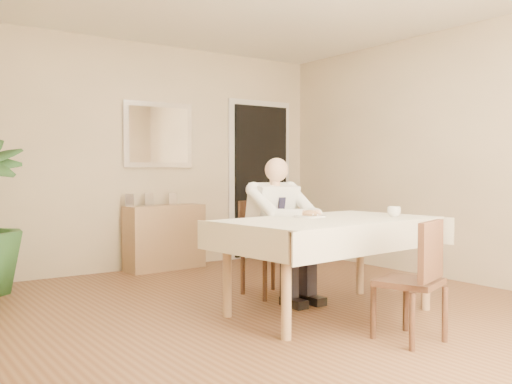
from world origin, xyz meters
TOP-DOWN VIEW (x-y plane):
  - room at (0.00, 0.00)m, footprint 5.00×5.02m
  - doorway at (1.55, 2.46)m, footprint 0.96×0.07m
  - mirror at (0.10, 2.47)m, footprint 0.86×0.04m
  - dining_table at (0.26, -0.28)m, footprint 1.82×1.19m
  - chair_far at (0.26, 0.59)m, footprint 0.41×0.41m
  - chair_near at (0.21, -1.20)m, footprint 0.49×0.50m
  - seated_man at (0.26, 0.31)m, footprint 0.48×0.72m
  - plate at (0.23, -0.09)m, footprint 0.26×0.26m
  - food at (0.23, -0.09)m, footprint 0.14×0.14m
  - knife at (0.27, -0.15)m, footprint 0.01×0.13m
  - fork at (0.19, -0.15)m, footprint 0.01×0.13m
  - coffee_mug at (0.81, -0.46)m, footprint 0.13×0.13m
  - sideboard at (0.10, 2.32)m, footprint 0.94×0.39m
  - photo_frame_left at (-0.31, 2.35)m, footprint 0.10×0.02m
  - photo_frame_center at (-0.07, 2.37)m, footprint 0.10×0.02m
  - photo_frame_right at (0.22, 2.36)m, footprint 0.10×0.02m

SIDE VIEW (x-z plane):
  - sideboard at x=0.10m, z-range 0.00..0.74m
  - chair_near at x=0.21m, z-range 0.05..0.86m
  - chair_far at x=0.26m, z-range 0.05..0.91m
  - dining_table at x=0.26m, z-range 0.29..1.04m
  - seated_man at x=0.26m, z-range 0.07..1.31m
  - plate at x=0.23m, z-range 0.75..0.77m
  - knife at x=0.27m, z-range 0.77..0.78m
  - fork at x=0.19m, z-range 0.77..0.78m
  - food at x=0.23m, z-range 0.76..0.81m
  - coffee_mug at x=0.81m, z-range 0.75..0.84m
  - photo_frame_left at x=-0.31m, z-range 0.74..0.88m
  - photo_frame_center at x=-0.07m, z-range 0.74..0.88m
  - photo_frame_right at x=0.22m, z-range 0.74..0.88m
  - doorway at x=1.55m, z-range -0.05..2.05m
  - room at x=0.00m, z-range 0.00..2.60m
  - mirror at x=0.10m, z-range 1.17..1.93m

